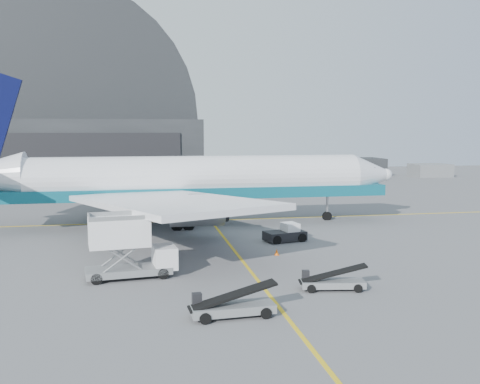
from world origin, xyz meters
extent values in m
plane|color=#565659|center=(0.00, 0.00, 0.00)|extent=(200.00, 200.00, 0.00)
cube|color=gold|center=(0.00, 20.00, 0.01)|extent=(80.00, 0.25, 0.02)
cube|color=gold|center=(0.00, -2.00, 0.01)|extent=(0.25, 40.00, 0.02)
cube|color=black|center=(-22.00, 65.00, 6.00)|extent=(50.00, 28.00, 12.00)
cube|color=black|center=(-22.00, 50.90, 5.00)|extent=(42.00, 0.40, 9.50)
cube|color=black|center=(38.00, 72.00, 0.00)|extent=(14.00, 8.00, 4.00)
cube|color=gray|center=(55.00, 68.00, 0.00)|extent=(8.00, 6.00, 2.80)
cylinder|color=white|center=(-1.61, 17.77, 5.10)|extent=(35.30, 4.71, 4.71)
cone|color=white|center=(18.20, 17.77, 5.10)|extent=(4.31, 4.71, 4.71)
sphere|color=white|center=(20.16, 17.77, 5.10)|extent=(1.37, 1.37, 1.37)
cube|color=black|center=(17.02, 17.77, 5.69)|extent=(2.55, 2.16, 0.69)
cube|color=#0C5567|center=(-1.61, 17.77, 3.58)|extent=(41.18, 4.76, 1.18)
cube|color=white|center=(-5.53, 6.00, 4.12)|extent=(18.08, 24.04, 1.43)
cube|color=white|center=(-5.53, 29.53, 4.12)|extent=(18.08, 24.04, 1.43)
cylinder|color=gray|center=(-2.59, 9.92, 2.55)|extent=(5.10, 2.65, 2.65)
cylinder|color=gray|center=(-2.59, 25.61, 2.55)|extent=(5.10, 2.65, 2.65)
cylinder|color=#A5A5AA|center=(13.10, 17.77, 1.37)|extent=(0.27, 0.27, 2.75)
cylinder|color=black|center=(13.10, 17.77, 0.44)|extent=(1.08, 0.34, 1.08)
cylinder|color=black|center=(-3.57, 14.63, 0.54)|extent=(1.27, 0.44, 1.27)
cylinder|color=black|center=(-3.57, 20.90, 0.54)|extent=(1.27, 0.44, 1.27)
cube|color=gray|center=(-8.67, -2.52, 0.53)|extent=(6.04, 3.02, 0.48)
cube|color=silver|center=(-6.18, -2.21, 1.30)|extent=(1.81, 2.40, 1.55)
cube|color=black|center=(-5.46, -2.12, 1.55)|extent=(0.31, 1.83, 0.87)
cube|color=silver|center=(-9.25, -2.59, 3.28)|extent=(4.33, 2.90, 1.93)
cylinder|color=black|center=(-6.34, -3.25, 0.39)|extent=(0.80, 0.38, 0.77)
cylinder|color=black|center=(-6.60, -1.24, 0.39)|extent=(0.80, 0.38, 0.77)
cylinder|color=black|center=(-10.75, -3.80, 0.39)|extent=(0.80, 0.38, 0.77)
cylinder|color=black|center=(-11.00, -1.79, 0.39)|extent=(0.80, 0.38, 0.77)
cube|color=black|center=(5.27, 7.47, 0.51)|extent=(4.03, 2.76, 0.83)
cube|color=silver|center=(5.81, 7.59, 1.24)|extent=(1.61, 1.89, 0.83)
cylinder|color=black|center=(6.73, 6.84, 0.37)|extent=(0.88, 0.49, 0.83)
cylinder|color=black|center=(6.34, 8.65, 0.37)|extent=(0.88, 0.49, 0.83)
cylinder|color=black|center=(4.21, 6.30, 0.37)|extent=(0.88, 0.49, 0.83)
cylinder|color=black|center=(3.82, 8.10, 0.37)|extent=(0.88, 0.49, 0.83)
cube|color=gray|center=(-2.91, -11.52, 0.47)|extent=(4.70, 1.86, 0.47)
cube|color=black|center=(-2.91, -11.52, 1.20)|extent=(4.97, 1.36, 1.34)
cube|color=black|center=(-4.83, -11.06, 0.99)|extent=(0.55, 0.45, 0.63)
cylinder|color=black|center=(-1.19, -12.14, 0.31)|extent=(0.64, 0.30, 0.63)
cylinder|color=black|center=(-1.28, -10.68, 0.31)|extent=(0.64, 0.30, 0.63)
cylinder|color=black|center=(-4.53, -12.36, 0.31)|extent=(0.64, 0.30, 0.63)
cylinder|color=black|center=(-4.63, -10.89, 0.31)|extent=(0.64, 0.30, 0.63)
cube|color=gray|center=(4.26, -7.77, 0.42)|extent=(4.23, 2.00, 0.42)
cube|color=black|center=(4.26, -7.77, 1.06)|extent=(4.42, 1.58, 1.18)
cube|color=black|center=(2.69, -7.01, 0.88)|extent=(0.51, 0.44, 0.55)
cylinder|color=black|center=(5.62, -8.64, 0.28)|extent=(0.58, 0.31, 0.55)
cylinder|color=black|center=(5.82, -7.36, 0.28)|extent=(0.58, 0.31, 0.55)
cylinder|color=black|center=(2.70, -8.18, 0.28)|extent=(0.58, 0.31, 0.55)
cylinder|color=black|center=(2.90, -6.90, 0.28)|extent=(0.58, 0.31, 0.55)
cube|color=#E75907|center=(3.14, 2.17, 0.02)|extent=(0.36, 0.36, 0.03)
cone|color=#E75907|center=(3.14, 2.17, 0.26)|extent=(0.36, 0.36, 0.52)
camera|label=1|loc=(-7.74, -39.48, 10.22)|focal=40.00mm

